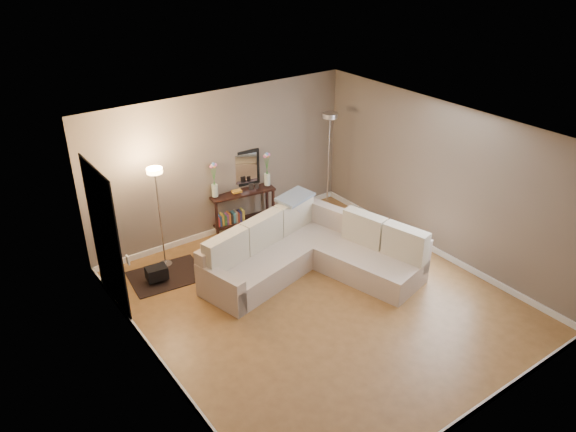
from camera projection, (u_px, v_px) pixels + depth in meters
floor at (319, 302)px, 8.37m from camera, size 5.00×5.50×0.01m
ceiling at (325, 135)px, 7.16m from camera, size 5.00×5.50×0.01m
wall_back at (222, 164)px, 9.75m from camera, size 5.00×0.02×2.60m
wall_front at (490, 328)px, 5.78m from camera, size 5.00×0.02×2.60m
wall_left at (152, 285)px, 6.46m from camera, size 0.02×5.50×2.60m
wall_right at (443, 182)px, 9.07m from camera, size 0.02×5.50×2.60m
baseboard_back at (227, 227)px, 10.31m from camera, size 5.00×0.03×0.10m
baseboard_front at (469, 414)px, 6.37m from camera, size 5.00×0.03×0.10m
baseboard_left at (165, 367)px, 7.05m from camera, size 0.03×5.50×0.10m
baseboard_right at (432, 249)px, 9.63m from camera, size 0.03×5.50×0.10m
doorway at (106, 240)px, 7.80m from camera, size 0.02×1.20×2.20m
switch_plate at (128, 260)px, 7.14m from camera, size 0.02×0.08×0.12m
sectional_sofa at (307, 252)px, 8.98m from camera, size 3.13×2.64×0.92m
throw_blanket at (295, 197)px, 9.38m from camera, size 0.74×0.56×0.09m
console_table at (239, 209)px, 10.16m from camera, size 1.24×0.48×0.74m
leaning_mirror at (238, 170)px, 10.00m from camera, size 0.85×0.15×0.67m
table_decor at (242, 190)px, 10.00m from camera, size 0.51×0.15×0.12m
flower_vase_left at (214, 182)px, 9.70m from camera, size 0.14×0.12×0.63m
flower_vase_right at (267, 171)px, 10.13m from camera, size 0.14×0.12×0.63m
floor_lamp_lit at (158, 198)px, 8.70m from camera, size 0.27×0.27×1.72m
floor_lamp_unlit at (329, 144)px, 10.36m from camera, size 0.31×0.31×1.98m
charcoal_rug at (167, 276)px, 8.97m from camera, size 1.21×0.95×0.01m
black_bag at (157, 273)px, 8.73m from camera, size 0.34×0.26×0.21m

